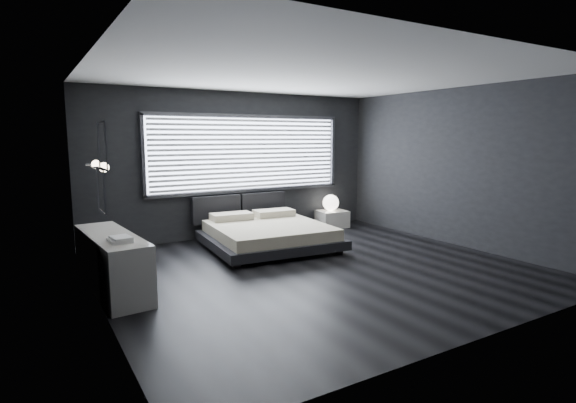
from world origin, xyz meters
TOP-DOWN VIEW (x-y plane):
  - room at (0.00, 0.00)m, footprint 6.04×6.00m
  - window at (0.20, 2.70)m, footprint 4.14×0.09m
  - headboard at (-0.03, 2.64)m, footprint 1.96×0.16m
  - sconce_near at (-2.88, 0.05)m, footprint 0.18×0.11m
  - sconce_far at (-2.88, 0.65)m, footprint 0.18×0.11m
  - wall_art_upper at (-2.98, -0.55)m, footprint 0.01×0.48m
  - wall_art_lower at (-2.98, -0.30)m, footprint 0.01×0.48m
  - bed at (-0.03, 1.48)m, footprint 2.26×2.17m
  - nightstand at (2.04, 2.40)m, footprint 0.66×0.57m
  - orb_lamp at (2.02, 2.43)m, footprint 0.35×0.35m
  - dresser at (-2.78, 0.52)m, footprint 0.66×1.87m
  - book_stack at (-2.75, 0.04)m, footprint 0.25×0.33m

SIDE VIEW (x-z plane):
  - nightstand at x=2.04m, z-range 0.00..0.36m
  - bed at x=-0.03m, z-range -0.02..0.53m
  - dresser at x=-2.78m, z-range 0.00..0.73m
  - orb_lamp at x=2.02m, z-range 0.36..0.70m
  - headboard at x=-0.03m, z-range 0.31..0.83m
  - book_stack at x=-2.75m, z-range 0.73..0.79m
  - wall_art_lower at x=-2.98m, z-range 1.14..1.62m
  - room at x=0.00m, z-range 0.00..2.80m
  - sconce_near at x=-2.88m, z-range 1.55..1.66m
  - sconce_far at x=-2.88m, z-range 1.55..1.66m
  - window at x=0.20m, z-range 0.85..2.37m
  - wall_art_upper at x=-2.98m, z-range 1.61..2.09m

